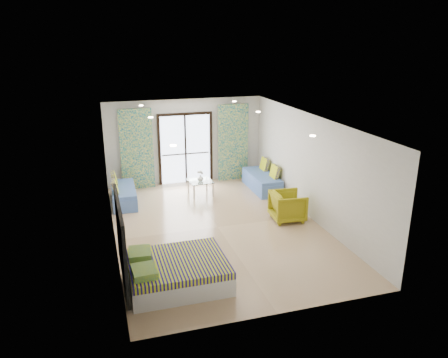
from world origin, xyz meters
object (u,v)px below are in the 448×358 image
object	(u,v)px
bed	(177,272)
armchair	(288,205)
daybed_right	(262,181)
daybed_left	(123,194)
coffee_table	(200,182)

from	to	relation	value
bed	armchair	size ratio (longest dim) A/B	2.24
bed	daybed_right	world-z (taller)	daybed_right
daybed_right	armchair	size ratio (longest dim) A/B	2.16
daybed_left	armchair	size ratio (longest dim) A/B	2.05
daybed_left	daybed_right	bearing A→B (deg)	0.86
daybed_right	coffee_table	distance (m)	1.97
bed	daybed_left	distance (m)	4.74
daybed_left	coffee_table	world-z (taller)	daybed_left
daybed_right	armchair	distance (m)	2.43
bed	coffee_table	distance (m)	4.99
bed	coffee_table	size ratio (longest dim) A/B	2.39
bed	daybed_left	xyz separation A→B (m)	(-0.64, 4.70, -0.01)
bed	daybed_left	world-z (taller)	daybed_left
daybed_right	armchair	xyz separation A→B (m)	(-0.25, -2.41, 0.14)
daybed_right	coffee_table	bearing A→B (deg)	178.22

